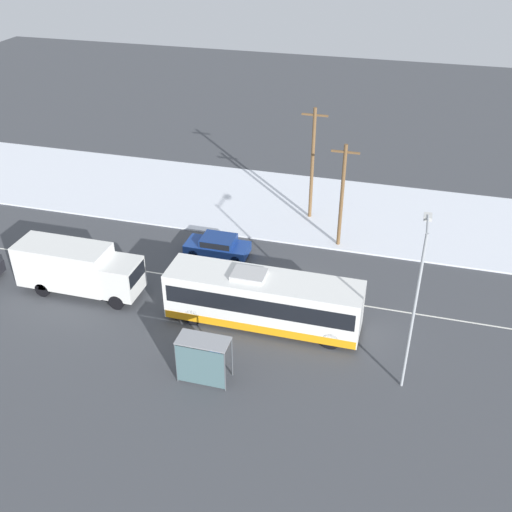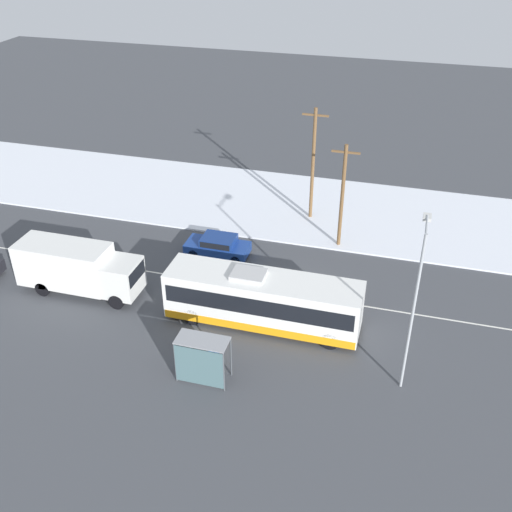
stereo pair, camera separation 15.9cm
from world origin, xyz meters
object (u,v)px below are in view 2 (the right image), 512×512
Objects in this scene: bus_shelter at (201,355)px; utility_pole_snowlot at (313,163)px; pedestrian_at_stop at (213,349)px; streetlamp at (416,293)px; utility_pole_roadside at (342,195)px; sedan_car at (218,245)px; city_bus at (263,300)px; box_truck at (77,267)px.

bus_shelter is 0.31× the size of utility_pole_snowlot.
utility_pole_snowlot reaches higher than pedestrian_at_stop.
streetlamp reaches higher than utility_pole_roadside.
sedan_car is 8.67m from utility_pole_roadside.
city_bus is at bearing -105.73° from utility_pole_roadside.
sedan_car is 10.75m from pedestrian_at_stop.
bus_shelter is at bearing -163.67° from streetlamp.
box_truck is at bearing 172.17° from streetlamp.
utility_pole_roadside is at bearing 112.58° from streetlamp.
box_truck is 1.03× the size of utility_pole_roadside.
city_bus is at bearing 70.45° from pedestrian_at_stop.
sedan_car is 11.93m from bus_shelter.
box_truck is 0.88× the size of streetlamp.
city_bus is 6.11× the size of pedestrian_at_stop.
utility_pole_roadside reaches higher than pedestrian_at_stop.
box_truck is 9.05m from sedan_car.
utility_pole_roadside is at bearing 73.11° from pedestrian_at_stop.
bus_shelter is at bearing 105.13° from sedan_car.
streetlamp is 1.03× the size of utility_pole_snowlot.
city_bus is at bearing 73.19° from bus_shelter.
pedestrian_at_stop is at bearing 107.67° from sedan_car.
sedan_car is at bearing 105.13° from bus_shelter.
utility_pole_roadside reaches higher than bus_shelter.
box_truck is at bearing 151.10° from bus_shelter.
utility_pole_snowlot is at bearing 127.32° from utility_pole_roadside.
sedan_car is 9.04m from utility_pole_snowlot.
box_truck is 1.78× the size of sedan_car.
city_bus reaches higher than box_truck.
bus_shelter reaches higher than sedan_car.
utility_pole_roadside is (4.14, 13.62, 2.71)m from pedestrian_at_stop.
city_bus is 1.26× the size of streetlamp.
city_bus is 4.35m from pedestrian_at_stop.
utility_pole_roadside is (4.29, 14.86, 2.11)m from bus_shelter.
sedan_car is at bearing -125.02° from utility_pole_snowlot.
utility_pole_roadside is 4.36m from utility_pole_snowlot.
utility_pole_snowlot is (-2.62, 3.44, 0.52)m from utility_pole_roadside.
city_bus is 2.57× the size of sedan_car.
pedestrian_at_stop is (9.86, -4.11, -0.62)m from box_truck.
sedan_car is 15.84m from streetlamp.
city_bus is at bearing 161.57° from streetlamp.
pedestrian_at_stop is (-1.45, -4.07, -0.49)m from city_bus.
sedan_car is 0.58× the size of utility_pole_roadside.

